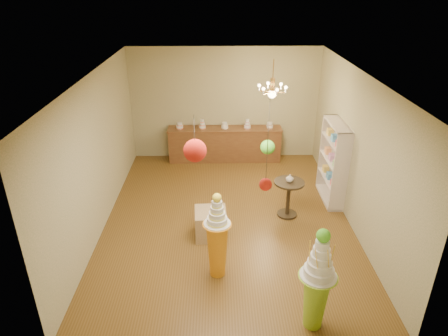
{
  "coord_description": "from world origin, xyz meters",
  "views": [
    {
      "loc": [
        -0.19,
        -7.08,
        4.57
      ],
      "look_at": [
        -0.07,
        0.0,
        1.17
      ],
      "focal_mm": 32.0,
      "sensor_mm": 36.0,
      "label": 1
    }
  ],
  "objects_px": {
    "pedestal_orange": "(217,243)",
    "sideboard": "(225,144)",
    "pedestal_green": "(317,288)",
    "round_table": "(289,194)"
  },
  "relations": [
    {
      "from": "round_table",
      "to": "sideboard",
      "type": "bearing_deg",
      "value": 113.87
    },
    {
      "from": "pedestal_green",
      "to": "sideboard",
      "type": "distance_m",
      "value": 5.94
    },
    {
      "from": "pedestal_green",
      "to": "pedestal_orange",
      "type": "relative_size",
      "value": 1.06
    },
    {
      "from": "sideboard",
      "to": "round_table",
      "type": "height_order",
      "value": "sideboard"
    },
    {
      "from": "pedestal_green",
      "to": "pedestal_orange",
      "type": "bearing_deg",
      "value": 140.61
    },
    {
      "from": "pedestal_orange",
      "to": "sideboard",
      "type": "xyz_separation_m",
      "value": [
        0.21,
        4.69,
        -0.16
      ]
    },
    {
      "from": "sideboard",
      "to": "round_table",
      "type": "relative_size",
      "value": 3.74
    },
    {
      "from": "pedestal_orange",
      "to": "sideboard",
      "type": "distance_m",
      "value": 4.7
    },
    {
      "from": "pedestal_orange",
      "to": "sideboard",
      "type": "relative_size",
      "value": 0.51
    },
    {
      "from": "pedestal_green",
      "to": "round_table",
      "type": "xyz_separation_m",
      "value": [
        0.1,
        2.95,
        -0.16
      ]
    }
  ]
}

